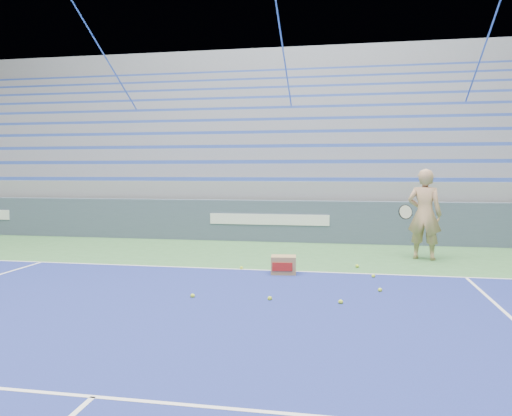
# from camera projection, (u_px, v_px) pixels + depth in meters

# --- Properties ---
(sponsor_barrier) EXTENTS (30.00, 0.32, 1.10)m
(sponsor_barrier) POSITION_uv_depth(u_px,v_px,m) (270.00, 221.00, 13.38)
(sponsor_barrier) COLOR #404D61
(sponsor_barrier) RESTS_ON ground
(bleachers) EXTENTS (31.00, 9.15, 7.30)m
(bleachers) POSITION_uv_depth(u_px,v_px,m) (293.00, 159.00, 18.86)
(bleachers) COLOR gray
(bleachers) RESTS_ON ground
(tennis_player) EXTENTS (1.01, 0.95, 1.93)m
(tennis_player) POSITION_uv_depth(u_px,v_px,m) (424.00, 214.00, 10.57)
(tennis_player) COLOR tan
(tennis_player) RESTS_ON ground
(ball_box) EXTENTS (0.48, 0.39, 0.34)m
(ball_box) POSITION_uv_depth(u_px,v_px,m) (283.00, 265.00, 9.07)
(ball_box) COLOR #9C794B
(ball_box) RESTS_ON ground
(tennis_ball_0) EXTENTS (0.07, 0.07, 0.07)m
(tennis_ball_0) POSITION_uv_depth(u_px,v_px,m) (373.00, 276.00, 8.76)
(tennis_ball_0) COLOR #C3E62F
(tennis_ball_0) RESTS_ON ground
(tennis_ball_1) EXTENTS (0.07, 0.07, 0.07)m
(tennis_ball_1) POSITION_uv_depth(u_px,v_px,m) (241.00, 268.00, 9.50)
(tennis_ball_1) COLOR #C3E62F
(tennis_ball_1) RESTS_ON ground
(tennis_ball_2) EXTENTS (0.07, 0.07, 0.07)m
(tennis_ball_2) POSITION_uv_depth(u_px,v_px,m) (357.00, 266.00, 9.70)
(tennis_ball_2) COLOR #C3E62F
(tennis_ball_2) RESTS_ON ground
(tennis_ball_3) EXTENTS (0.07, 0.07, 0.07)m
(tennis_ball_3) POSITION_uv_depth(u_px,v_px,m) (270.00, 299.00, 7.22)
(tennis_ball_3) COLOR #C3E62F
(tennis_ball_3) RESTS_ON ground
(tennis_ball_4) EXTENTS (0.07, 0.07, 0.07)m
(tennis_ball_4) POSITION_uv_depth(u_px,v_px,m) (283.00, 270.00, 9.34)
(tennis_ball_4) COLOR #C3E62F
(tennis_ball_4) RESTS_ON ground
(tennis_ball_5) EXTENTS (0.07, 0.07, 0.07)m
(tennis_ball_5) POSITION_uv_depth(u_px,v_px,m) (341.00, 302.00, 7.02)
(tennis_ball_5) COLOR #C3E62F
(tennis_ball_5) RESTS_ON ground
(tennis_ball_6) EXTENTS (0.07, 0.07, 0.07)m
(tennis_ball_6) POSITION_uv_depth(u_px,v_px,m) (193.00, 296.00, 7.37)
(tennis_ball_6) COLOR #C3E62F
(tennis_ball_6) RESTS_ON ground
(tennis_ball_7) EXTENTS (0.07, 0.07, 0.07)m
(tennis_ball_7) POSITION_uv_depth(u_px,v_px,m) (380.00, 290.00, 7.73)
(tennis_ball_7) COLOR #C3E62F
(tennis_ball_7) RESTS_ON ground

